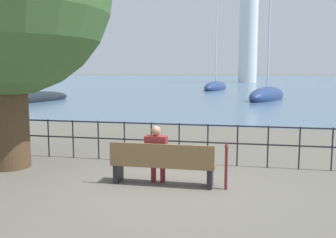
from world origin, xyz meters
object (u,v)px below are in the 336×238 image
object	(u,v)px
closed_umbrella	(226,163)
sailboat_0	(216,87)
harbor_lighthouse	(249,29)
sailboat_3	(267,96)
park_bench	(162,164)
seated_person_left	(156,152)
sailboat_1	(31,98)

from	to	relation	value
closed_umbrella	sailboat_0	xyz separation A→B (m)	(-3.88, 43.74, -0.17)
closed_umbrella	harbor_lighthouse	xyz separation A→B (m)	(0.26, 85.06, 11.97)
sailboat_0	sailboat_3	distance (m)	18.92
park_bench	harbor_lighthouse	xyz separation A→B (m)	(1.58, 85.05, 12.07)
seated_person_left	closed_umbrella	distance (m)	1.47
park_bench	sailboat_3	xyz separation A→B (m)	(3.36, 25.76, -0.09)
sailboat_0	sailboat_3	world-z (taller)	sailboat_0
sailboat_0	harbor_lighthouse	size ratio (longest dim) A/B	0.44
park_bench	closed_umbrella	xyz separation A→B (m)	(1.31, -0.01, 0.10)
park_bench	sailboat_1	xyz separation A→B (m)	(-15.19, 19.47, -0.15)
park_bench	sailboat_1	size ratio (longest dim) A/B	0.19
park_bench	harbor_lighthouse	world-z (taller)	harbor_lighthouse
park_bench	harbor_lighthouse	size ratio (longest dim) A/B	0.08
seated_person_left	sailboat_3	bearing A→B (deg)	82.24
sailboat_0	sailboat_1	size ratio (longest dim) A/B	1.03
seated_person_left	harbor_lighthouse	distance (m)	85.81
park_bench	sailboat_0	distance (m)	43.80
sailboat_1	harbor_lighthouse	size ratio (longest dim) A/B	0.43
park_bench	sailboat_3	bearing A→B (deg)	82.58
sailboat_3	harbor_lighthouse	size ratio (longest dim) A/B	0.35
sailboat_1	harbor_lighthouse	world-z (taller)	harbor_lighthouse
sailboat_1	sailboat_3	world-z (taller)	sailboat_1
harbor_lighthouse	seated_person_left	bearing A→B (deg)	-91.16
park_bench	sailboat_0	world-z (taller)	sailboat_0
seated_person_left	sailboat_0	size ratio (longest dim) A/B	0.10
harbor_lighthouse	closed_umbrella	bearing A→B (deg)	-90.18
closed_umbrella	sailboat_3	world-z (taller)	sailboat_3
sailboat_1	harbor_lighthouse	distance (m)	68.79
sailboat_3	harbor_lighthouse	xyz separation A→B (m)	(-1.78, 59.29, 12.16)
closed_umbrella	sailboat_3	size ratio (longest dim) A/B	0.10
seated_person_left	sailboat_0	distance (m)	43.72
park_bench	sailboat_1	distance (m)	24.69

